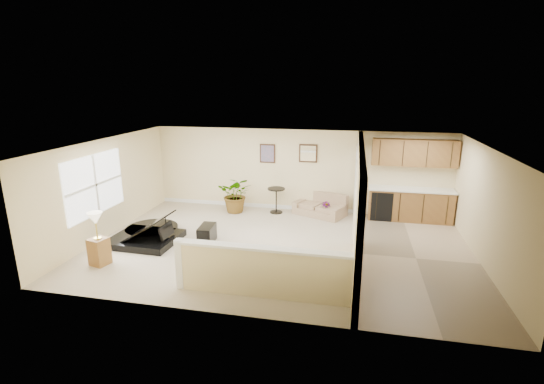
% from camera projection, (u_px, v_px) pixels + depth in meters
% --- Properties ---
extents(floor, '(9.00, 9.00, 0.00)m').
position_uv_depth(floor, '(279.00, 247.00, 9.53)').
color(floor, beige).
rests_on(floor, ground).
extents(back_wall, '(9.00, 0.04, 2.50)m').
position_uv_depth(back_wall, '(298.00, 171.00, 12.02)').
color(back_wall, beige).
rests_on(back_wall, floor).
extents(front_wall, '(9.00, 0.04, 2.50)m').
position_uv_depth(front_wall, '(245.00, 249.00, 6.36)').
color(front_wall, beige).
rests_on(front_wall, floor).
extents(left_wall, '(0.04, 6.00, 2.50)m').
position_uv_depth(left_wall, '(107.00, 187.00, 10.08)').
color(left_wall, beige).
rests_on(left_wall, floor).
extents(right_wall, '(0.04, 6.00, 2.50)m').
position_uv_depth(right_wall, '(489.00, 210.00, 8.30)').
color(right_wall, beige).
rests_on(right_wall, floor).
extents(ceiling, '(9.00, 6.00, 0.04)m').
position_uv_depth(ceiling, '(280.00, 144.00, 8.86)').
color(ceiling, white).
rests_on(ceiling, back_wall).
extents(kitchen_vinyl, '(2.70, 6.00, 0.01)m').
position_uv_depth(kitchen_vinyl, '(416.00, 258.00, 8.90)').
color(kitchen_vinyl, tan).
rests_on(kitchen_vinyl, floor).
extents(interior_partition, '(0.18, 5.99, 2.50)m').
position_uv_depth(interior_partition, '(358.00, 200.00, 9.08)').
color(interior_partition, beige).
rests_on(interior_partition, floor).
extents(pony_half_wall, '(3.42, 0.22, 1.00)m').
position_uv_depth(pony_half_wall, '(260.00, 271.00, 7.20)').
color(pony_half_wall, beige).
rests_on(pony_half_wall, floor).
extents(left_window, '(0.05, 2.15, 1.45)m').
position_uv_depth(left_window, '(95.00, 185.00, 9.55)').
color(left_window, white).
rests_on(left_window, left_wall).
extents(wall_art_left, '(0.48, 0.04, 0.58)m').
position_uv_depth(wall_art_left, '(267.00, 153.00, 12.05)').
color(wall_art_left, '#3A2315').
rests_on(wall_art_left, back_wall).
extents(wall_mirror, '(0.55, 0.04, 0.55)m').
position_uv_depth(wall_mirror, '(308.00, 153.00, 11.79)').
color(wall_mirror, '#3A2315').
rests_on(wall_mirror, back_wall).
extents(kitchen_cabinets, '(2.36, 0.65, 2.33)m').
position_uv_depth(kitchen_cabinets, '(407.00, 191.00, 11.24)').
color(kitchen_cabinets, olive).
rests_on(kitchen_cabinets, floor).
extents(piano, '(1.92, 1.99, 1.50)m').
position_uv_depth(piano, '(145.00, 216.00, 9.81)').
color(piano, black).
rests_on(piano, floor).
extents(piano_bench, '(0.39, 0.68, 0.44)m').
position_uv_depth(piano_bench, '(207.00, 234.00, 9.75)').
color(piano_bench, black).
rests_on(piano_bench, floor).
extents(loveseat, '(1.79, 1.39, 0.84)m').
position_uv_depth(loveseat, '(320.00, 204.00, 11.84)').
color(loveseat, tan).
rests_on(loveseat, floor).
extents(accent_table, '(0.53, 0.53, 0.77)m').
position_uv_depth(accent_table, '(276.00, 197.00, 11.94)').
color(accent_table, black).
rests_on(accent_table, floor).
extents(palm_plant, '(1.08, 0.95, 1.13)m').
position_uv_depth(palm_plant, '(236.00, 195.00, 11.98)').
color(palm_plant, black).
rests_on(palm_plant, floor).
extents(small_plant, '(0.35, 0.35, 0.49)m').
position_uv_depth(small_plant, '(326.00, 211.00, 11.53)').
color(small_plant, black).
rests_on(small_plant, floor).
extents(lamp_stand, '(0.43, 0.43, 1.19)m').
position_uv_depth(lamp_stand, '(98.00, 243.00, 8.50)').
color(lamp_stand, olive).
rests_on(lamp_stand, floor).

